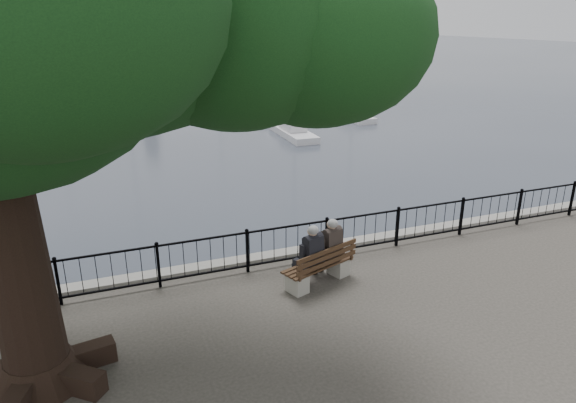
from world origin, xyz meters
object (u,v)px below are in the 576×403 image
tree (39,5)px  lion_monument (144,62)px  person_left (308,258)px  person_right (327,250)px  bench (320,270)px

tree → lion_monument: (6.43, 49.73, -4.58)m
person_left → person_right: bearing=19.1°
person_right → tree: 7.25m
person_left → tree: 6.85m
bench → person_right: 0.48m
tree → bench: bearing=14.1°
person_right → lion_monument: bearing=88.3°
person_left → lion_monument: lion_monument is taller
bench → person_right: (0.26, 0.20, 0.35)m
bench → person_right: bearing=36.8°
person_left → bench: bearing=-2.1°
person_right → lion_monument: lion_monument is taller
person_right → lion_monument: 48.37m
bench → tree: tree is taller
tree → person_right: bearing=15.5°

